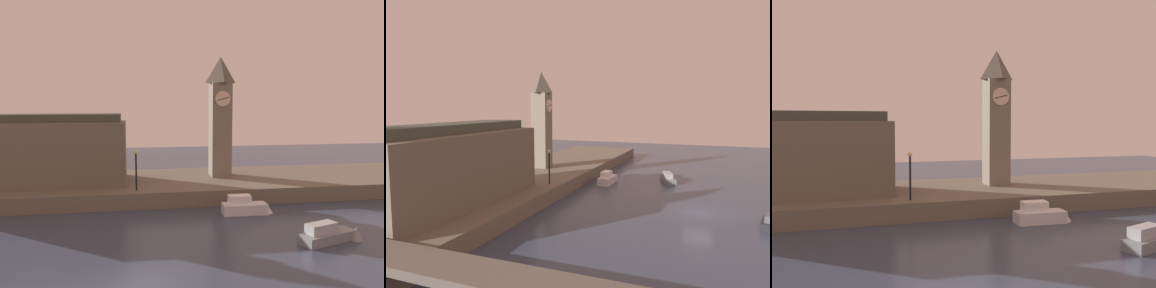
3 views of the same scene
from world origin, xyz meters
The scene contains 7 objects.
ground_plane centered at (0.00, 0.00, 0.00)m, with size 120.00×120.00×0.00m, color #384256.
far_embankment centered at (0.00, 20.00, 0.75)m, with size 70.00×12.00×1.50m, color #6B6051.
clock_tower centered at (9.05, 20.88, 8.18)m, with size 2.36×2.40×12.91m.
parliament_hall centered at (-10.47, 19.70, 4.92)m, with size 17.94×6.33×11.18m.
streetlamp centered at (-0.13, 15.30, 3.84)m, with size 0.36×0.36×3.73m.
boat_cruiser_grey centered at (13.15, 4.41, 0.49)m, with size 5.07×2.56×1.50m.
boat_ferry_white centered at (9.32, 11.54, 0.61)m, with size 4.50×1.57×1.66m.
Camera 1 is at (-0.34, -18.37, 9.57)m, focal length 34.60 mm.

